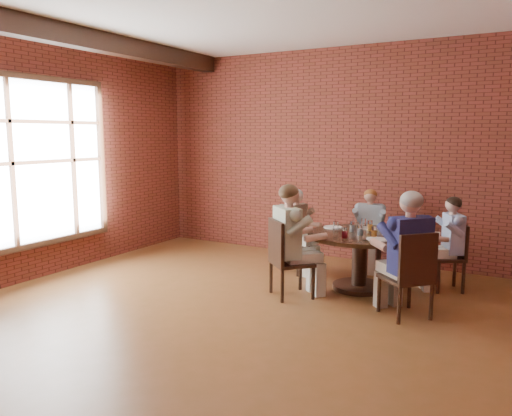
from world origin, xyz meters
The scene contains 29 objects.
floor centered at (0.00, 0.00, 0.00)m, with size 7.00×7.00×0.00m, color brown.
wall_back centered at (0.00, 3.50, 1.70)m, with size 7.00×7.00×0.00m, color maroon.
wall_left centered at (-3.25, 0.00, 1.70)m, with size 7.00×7.00×0.00m, color maroon.
ceiling_beam centered at (-2.45, 0.00, 3.27)m, with size 0.22×6.90×0.26m, color black.
window centered at (-3.18, 0.40, 1.65)m, with size 0.10×2.16×2.36m.
dining_table centered at (0.90, 2.00, 0.53)m, with size 1.37×1.37×0.75m.
chair_a centered at (1.98, 2.56, 0.48)m, with size 0.51×0.51×0.88m.
diner_a centered at (1.92, 2.52, 0.62)m, with size 0.47×0.58×1.23m, color #405FA8, non-canonical shape.
chair_b centered at (0.71, 3.06, 0.48)m, with size 0.43×0.43×0.87m.
diner_b centered at (0.72, 2.99, 0.61)m, with size 0.46×0.56×1.22m, color #889FAE, non-canonical shape.
chair_c centered at (-0.22, 2.36, 0.48)m, with size 0.48×0.48×0.88m.
diner_c centered at (-0.15, 2.34, 0.62)m, with size 0.47×0.58×1.24m, color brown, non-canonical shape.
chair_d centered at (0.18, 1.23, 0.53)m, with size 0.66×0.66×0.98m.
diner_d centered at (0.25, 1.30, 0.71)m, with size 0.58×0.71×1.42m, color tan, non-canonical shape.
chair_e centered at (1.72, 1.23, 0.53)m, with size 0.66×0.66×0.98m.
diner_e centered at (1.65, 1.29, 0.71)m, with size 0.58×0.71×1.42m, color #1B1D4D, non-canonical shape.
plate_a centered at (1.29, 2.10, 0.76)m, with size 0.26×0.26×0.01m, color white.
plate_b centered at (0.88, 2.38, 0.76)m, with size 0.26×0.26×0.01m, color white.
plate_c centered at (0.45, 2.20, 0.76)m, with size 0.26×0.26×0.01m, color white.
plate_d centered at (1.21, 1.70, 0.76)m, with size 0.26×0.26×0.01m, color white.
glass_a centered at (1.22, 2.07, 0.82)m, with size 0.07×0.07×0.14m, color white.
glass_b centered at (0.96, 2.23, 0.82)m, with size 0.07×0.07×0.14m, color white.
glass_c centered at (0.83, 2.35, 0.82)m, with size 0.07×0.07×0.14m, color white.
glass_d centered at (0.77, 2.05, 0.82)m, with size 0.07×0.07×0.14m, color white.
glass_e centered at (0.59, 1.92, 0.82)m, with size 0.07×0.07×0.14m, color white.
glass_f centered at (0.82, 1.62, 0.82)m, with size 0.07×0.07×0.14m, color white.
glass_g centered at (0.94, 1.88, 0.82)m, with size 0.07×0.07×0.14m, color white.
glass_h centered at (1.13, 1.82, 0.82)m, with size 0.07×0.07×0.14m, color white.
smartphone centered at (1.10, 1.65, 0.75)m, with size 0.07×0.13×0.01m, color black.
Camera 1 is at (2.84, -4.23, 2.03)m, focal length 35.00 mm.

